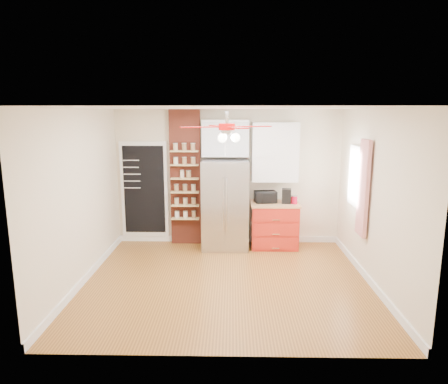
{
  "coord_description": "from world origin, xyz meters",
  "views": [
    {
      "loc": [
        0.08,
        -5.95,
        2.63
      ],
      "look_at": [
        -0.06,
        0.9,
        1.27
      ],
      "focal_mm": 32.0,
      "sensor_mm": 36.0,
      "label": 1
    }
  ],
  "objects_px": {
    "canister_left": "(294,200)",
    "pantry_jar_oats": "(182,174)",
    "red_cabinet": "(274,225)",
    "ceiling_fan": "(227,127)",
    "fridge": "(225,204)",
    "coffee_maker": "(286,196)",
    "toaster_oven": "(265,197)"
  },
  "relations": [
    {
      "from": "fridge",
      "to": "ceiling_fan",
      "type": "relative_size",
      "value": 1.25
    },
    {
      "from": "red_cabinet",
      "to": "canister_left",
      "type": "bearing_deg",
      "value": -12.45
    },
    {
      "from": "canister_left",
      "to": "pantry_jar_oats",
      "type": "relative_size",
      "value": 1.1
    },
    {
      "from": "coffee_maker",
      "to": "canister_left",
      "type": "height_order",
      "value": "coffee_maker"
    },
    {
      "from": "red_cabinet",
      "to": "ceiling_fan",
      "type": "relative_size",
      "value": 0.67
    },
    {
      "from": "fridge",
      "to": "canister_left",
      "type": "height_order",
      "value": "fridge"
    },
    {
      "from": "canister_left",
      "to": "pantry_jar_oats",
      "type": "distance_m",
      "value": 2.25
    },
    {
      "from": "canister_left",
      "to": "red_cabinet",
      "type": "bearing_deg",
      "value": 167.55
    },
    {
      "from": "red_cabinet",
      "to": "pantry_jar_oats",
      "type": "bearing_deg",
      "value": 175.97
    },
    {
      "from": "coffee_maker",
      "to": "pantry_jar_oats",
      "type": "relative_size",
      "value": 2.01
    },
    {
      "from": "fridge",
      "to": "red_cabinet",
      "type": "distance_m",
      "value": 1.06
    },
    {
      "from": "pantry_jar_oats",
      "to": "fridge",
      "type": "bearing_deg",
      "value": -11.78
    },
    {
      "from": "red_cabinet",
      "to": "canister_left",
      "type": "relative_size",
      "value": 6.09
    },
    {
      "from": "toaster_oven",
      "to": "pantry_jar_oats",
      "type": "distance_m",
      "value": 1.7
    },
    {
      "from": "coffee_maker",
      "to": "pantry_jar_oats",
      "type": "distance_m",
      "value": 2.09
    },
    {
      "from": "coffee_maker",
      "to": "pantry_jar_oats",
      "type": "bearing_deg",
      "value": -176.56
    },
    {
      "from": "ceiling_fan",
      "to": "toaster_oven",
      "type": "xyz_separation_m",
      "value": [
        0.74,
        1.7,
        -1.41
      ]
    },
    {
      "from": "red_cabinet",
      "to": "canister_left",
      "type": "distance_m",
      "value": 0.65
    },
    {
      "from": "ceiling_fan",
      "to": "red_cabinet",
      "type": "bearing_deg",
      "value": 61.29
    },
    {
      "from": "fridge",
      "to": "canister_left",
      "type": "bearing_deg",
      "value": -1.36
    },
    {
      "from": "fridge",
      "to": "pantry_jar_oats",
      "type": "xyz_separation_m",
      "value": [
        -0.86,
        0.18,
        0.57
      ]
    },
    {
      "from": "ceiling_fan",
      "to": "pantry_jar_oats",
      "type": "bearing_deg",
      "value": 116.6
    },
    {
      "from": "fridge",
      "to": "red_cabinet",
      "type": "xyz_separation_m",
      "value": [
        0.97,
        0.05,
        -0.42
      ]
    },
    {
      "from": "canister_left",
      "to": "coffee_maker",
      "type": "bearing_deg",
      "value": 155.51
    },
    {
      "from": "toaster_oven",
      "to": "canister_left",
      "type": "relative_size",
      "value": 2.66
    },
    {
      "from": "red_cabinet",
      "to": "canister_left",
      "type": "height_order",
      "value": "canister_left"
    },
    {
      "from": "toaster_oven",
      "to": "canister_left",
      "type": "bearing_deg",
      "value": -19.99
    },
    {
      "from": "fridge",
      "to": "ceiling_fan",
      "type": "bearing_deg",
      "value": -88.24
    },
    {
      "from": "canister_left",
      "to": "pantry_jar_oats",
      "type": "height_order",
      "value": "pantry_jar_oats"
    },
    {
      "from": "pantry_jar_oats",
      "to": "toaster_oven",
      "type": "bearing_deg",
      "value": -3.75
    },
    {
      "from": "fridge",
      "to": "red_cabinet",
      "type": "relative_size",
      "value": 1.86
    },
    {
      "from": "canister_left",
      "to": "pantry_jar_oats",
      "type": "xyz_separation_m",
      "value": [
        -2.2,
        0.21,
        0.47
      ]
    }
  ]
}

